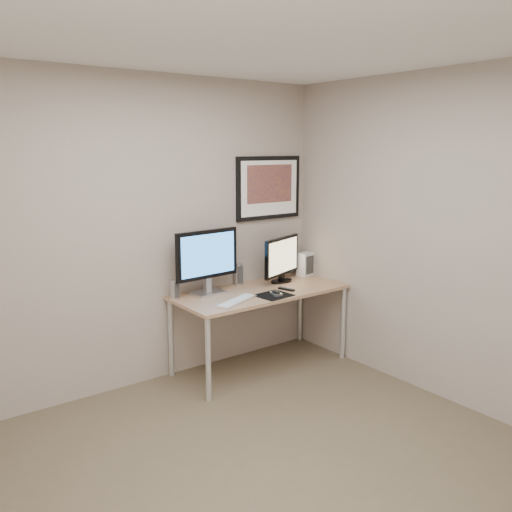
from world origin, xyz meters
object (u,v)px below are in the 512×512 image
(framed_art, at_px, (269,188))
(fan_unit, at_px, (305,264))
(speaker_right, at_px, (238,274))
(monitor_large, at_px, (207,259))
(monitor_tv, at_px, (282,258))
(desk, at_px, (261,297))
(speaker_left, at_px, (174,289))
(keyboard, at_px, (237,301))

(framed_art, relative_size, fan_unit, 3.21)
(speaker_right, bearing_deg, framed_art, 8.19)
(monitor_large, xyz_separation_m, monitor_tv, (0.79, -0.06, -0.08))
(desk, height_order, fan_unit, fan_unit)
(speaker_left, bearing_deg, monitor_tv, -21.08)
(speaker_left, relative_size, fan_unit, 0.71)
(monitor_tv, bearing_deg, speaker_right, 135.96)
(desk, relative_size, speaker_right, 8.03)
(monitor_tv, distance_m, fan_unit, 0.39)
(speaker_right, distance_m, keyboard, 0.59)
(desk, relative_size, speaker_left, 9.65)
(desk, distance_m, framed_art, 1.07)
(keyboard, bearing_deg, framed_art, 11.94)
(desk, height_order, monitor_tv, monitor_tv)
(desk, distance_m, speaker_right, 0.34)
(monitor_tv, distance_m, speaker_right, 0.45)
(framed_art, height_order, fan_unit, framed_art)
(framed_art, relative_size, keyboard, 1.62)
(desk, xyz_separation_m, fan_unit, (0.71, 0.19, 0.18))
(desk, distance_m, fan_unit, 0.76)
(monitor_tv, distance_m, keyboard, 0.82)
(keyboard, bearing_deg, speaker_right, 31.36)
(desk, distance_m, keyboard, 0.43)
(framed_art, xyz_separation_m, keyboard, (-0.74, -0.50, -0.88))
(keyboard, bearing_deg, monitor_tv, -0.65)
(speaker_right, height_order, keyboard, speaker_right)
(desk, height_order, speaker_right, speaker_right)
(keyboard, bearing_deg, speaker_left, 110.28)
(desk, bearing_deg, keyboard, -155.89)
(desk, xyz_separation_m, framed_art, (0.35, 0.33, 0.96))
(monitor_tv, relative_size, fan_unit, 2.30)
(fan_unit, bearing_deg, keyboard, -172.44)
(monitor_large, relative_size, fan_unit, 2.69)
(desk, bearing_deg, framed_art, 43.46)
(speaker_right, bearing_deg, monitor_tv, -21.24)
(monitor_tv, relative_size, keyboard, 1.16)
(monitor_large, relative_size, keyboard, 1.35)
(monitor_large, bearing_deg, fan_unit, -3.49)
(framed_art, xyz_separation_m, monitor_large, (-0.80, -0.15, -0.58))
(desk, bearing_deg, speaker_left, 163.16)
(framed_art, bearing_deg, monitor_large, -169.58)
(speaker_left, height_order, keyboard, speaker_left)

